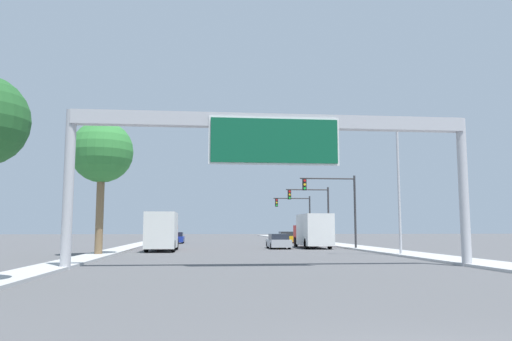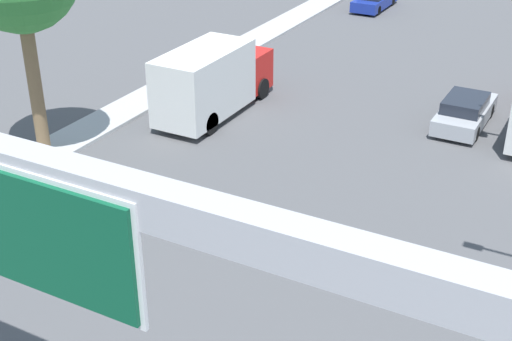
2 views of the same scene
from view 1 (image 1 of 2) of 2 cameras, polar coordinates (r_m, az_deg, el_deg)
sidewalk_right at (r=68.23m, az=6.68°, el=-8.09°), size 3.00×120.00×0.15m
median_strip_left at (r=67.05m, az=-12.19°, el=-8.02°), size 2.00×120.00×0.15m
sign_gantry at (r=25.14m, az=2.07°, el=3.26°), size 20.40×0.73×7.68m
car_mid_right at (r=65.24m, az=3.42°, el=-7.66°), size 1.83×4.22×1.46m
car_far_right at (r=64.49m, az=-9.06°, el=-7.62°), size 1.81×4.74×1.40m
car_near_left at (r=47.62m, az=2.58°, el=-8.11°), size 1.87×4.61×1.39m
truck_box_primary at (r=49.05m, az=6.50°, el=-6.87°), size 2.49×8.05×3.25m
truck_box_secondary at (r=43.07m, az=-10.66°, el=-6.87°), size 2.40×7.20×3.23m
traffic_light_near_intersection at (r=46.29m, az=9.33°, el=-3.22°), size 5.19×0.32×6.74m
traffic_light_mid_block at (r=56.00m, az=6.75°, el=-4.02°), size 4.87×0.32×6.48m
traffic_light_far_intersection at (r=65.77m, az=4.81°, el=-4.62°), size 4.89×0.32×6.09m
palm_tree_background at (r=37.09m, az=-17.20°, el=1.93°), size 4.40×4.40×9.53m
street_lamp_right at (r=37.04m, az=15.52°, el=-0.49°), size 2.73×0.28×9.80m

